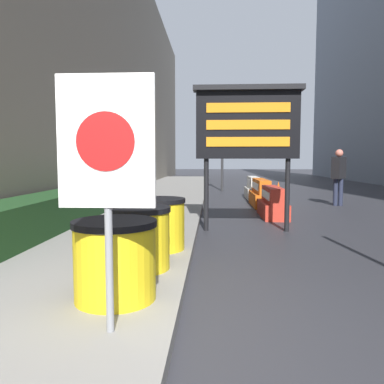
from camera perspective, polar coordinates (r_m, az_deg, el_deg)
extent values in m
plane|color=#2D2D33|center=(3.27, -2.67, -21.86)|extent=(120.00, 120.00, 0.00)
cube|color=gray|center=(14.03, -14.71, 23.05)|extent=(0.40, 50.40, 11.78)
cube|color=#1E421E|center=(7.75, -21.20, -2.86)|extent=(0.90, 6.27, 0.66)
cylinder|color=yellow|center=(3.70, -11.63, -10.54)|extent=(0.77, 0.77, 0.70)
cylinder|color=black|center=(3.62, -11.73, -4.70)|extent=(0.80, 0.80, 0.06)
cylinder|color=yellow|center=(4.66, -8.20, -7.28)|extent=(0.77, 0.77, 0.70)
cylinder|color=black|center=(4.60, -8.26, -2.62)|extent=(0.80, 0.80, 0.06)
cylinder|color=yellow|center=(5.63, -5.09, -5.14)|extent=(0.77, 0.77, 0.70)
cylinder|color=black|center=(5.58, -5.12, -1.28)|extent=(0.80, 0.80, 0.06)
cylinder|color=gray|center=(2.94, -12.57, -6.91)|extent=(0.06, 0.06, 1.47)
cube|color=white|center=(2.87, -12.95, 7.50)|extent=(0.73, 0.04, 0.99)
cylinder|color=red|center=(2.85, -13.09, 7.52)|extent=(0.44, 0.01, 0.44)
cylinder|color=black|center=(7.80, 2.18, -0.44)|extent=(0.10, 0.10, 1.51)
cylinder|color=black|center=(7.95, 14.31, -0.49)|extent=(0.10, 0.10, 1.51)
cube|color=black|center=(7.83, 8.43, 10.03)|extent=(2.09, 0.24, 1.36)
cube|color=black|center=(7.86, 8.55, 15.38)|extent=(2.21, 0.34, 0.10)
cube|color=orange|center=(7.74, 8.56, 12.62)|extent=(1.67, 0.02, 0.19)
cube|color=orange|center=(7.70, 8.52, 10.11)|extent=(1.67, 0.02, 0.19)
cube|color=orange|center=(7.67, 8.49, 7.59)|extent=(1.67, 0.02, 0.19)
cube|color=red|center=(9.95, 12.19, -2.62)|extent=(0.61, 1.66, 0.39)
cube|color=red|center=(9.90, 12.23, -0.37)|extent=(0.36, 1.66, 0.39)
cube|color=white|center=(9.87, 11.12, -0.37)|extent=(0.02, 1.33, 0.20)
cube|color=orange|center=(12.31, 10.44, -1.09)|extent=(0.58, 2.09, 0.43)
cube|color=orange|center=(12.28, 10.47, 0.91)|extent=(0.35, 2.09, 0.43)
cube|color=white|center=(12.25, 9.61, 0.92)|extent=(0.02, 1.67, 0.22)
cube|color=silver|center=(14.61, 9.30, -0.16)|extent=(0.55, 1.70, 0.42)
cube|color=silver|center=(14.58, 9.32, 1.49)|extent=(0.33, 1.70, 0.42)
cube|color=white|center=(14.56, 8.62, 1.49)|extent=(0.02, 1.36, 0.21)
cube|color=black|center=(12.75, 12.98, -1.81)|extent=(0.44, 0.44, 0.04)
cone|color=#EA560F|center=(12.71, 13.01, -0.07)|extent=(0.35, 0.35, 0.74)
cylinder|color=white|center=(12.71, 13.02, 0.09)|extent=(0.20, 0.20, 0.10)
cube|color=black|center=(15.63, 9.89, -0.55)|extent=(0.43, 0.43, 0.04)
cone|color=#EA560F|center=(15.60, 9.91, 0.85)|extent=(0.34, 0.34, 0.72)
cylinder|color=white|center=(15.60, 9.91, 0.98)|extent=(0.20, 0.20, 0.10)
cylinder|color=#2D2D30|center=(18.06, 4.64, 6.96)|extent=(0.12, 0.12, 4.28)
cube|color=#23281E|center=(18.04, 4.69, 12.45)|extent=(0.28, 0.28, 0.84)
sphere|color=#360605|center=(17.94, 4.71, 13.40)|extent=(0.15, 0.15, 0.15)
sphere|color=gold|center=(17.90, 4.71, 12.51)|extent=(0.15, 0.15, 0.15)
sphere|color=black|center=(17.86, 4.70, 11.62)|extent=(0.15, 0.15, 0.15)
cylinder|color=#23283D|center=(13.00, 21.01, -0.02)|extent=(0.15, 0.15, 0.88)
cylinder|color=#23283D|center=(13.05, 21.70, -0.02)|extent=(0.15, 0.15, 0.88)
cube|color=black|center=(12.99, 21.47, 3.46)|extent=(0.54, 0.54, 0.70)
sphere|color=#CB6E5C|center=(12.99, 21.53, 5.53)|extent=(0.24, 0.24, 0.24)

